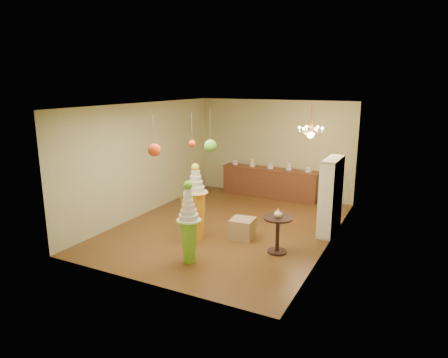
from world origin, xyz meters
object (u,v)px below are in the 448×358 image
at_px(pedestal_green, 189,231).
at_px(sideboard, 270,182).
at_px(pedestal_orange, 196,209).
at_px(round_table, 278,230).

distance_m(pedestal_green, sideboard, 5.13).
height_order(pedestal_green, pedestal_orange, pedestal_orange).
bearing_deg(sideboard, pedestal_green, -87.60).
xyz_separation_m(pedestal_orange, round_table, (1.92, 0.11, -0.20)).
relative_size(sideboard, round_table, 3.85).
bearing_deg(pedestal_orange, round_table, 3.22).
height_order(pedestal_orange, round_table, pedestal_orange).
bearing_deg(pedestal_green, pedestal_orange, 114.24).
height_order(pedestal_green, sideboard, pedestal_green).
distance_m(pedestal_green, pedestal_orange, 1.23).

